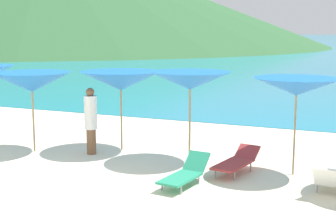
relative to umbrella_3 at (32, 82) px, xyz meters
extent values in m
cube|color=beige|center=(2.22, 6.81, -2.11)|extent=(50.00, 100.00, 0.30)
cylinder|color=#9E7F59|center=(0.00, 0.00, -0.91)|extent=(0.05, 0.05, 2.10)
cone|color=blue|center=(0.00, 0.00, 0.00)|extent=(2.20, 2.20, 0.55)
sphere|color=#9E7F59|center=(0.00, 0.00, 0.17)|extent=(0.07, 0.07, 0.07)
cylinder|color=#9E7F59|center=(2.17, 1.14, -0.90)|extent=(0.05, 0.05, 2.12)
cone|color=blue|center=(2.17, 1.14, 0.02)|extent=(2.36, 2.36, 0.53)
sphere|color=#9E7F59|center=(2.17, 1.14, 0.19)|extent=(0.07, 0.07, 0.07)
cylinder|color=#9E7F59|center=(4.37, 0.81, -0.85)|extent=(0.05, 0.05, 2.22)
cone|color=blue|center=(4.37, 0.81, 0.14)|extent=(2.13, 2.13, 0.46)
sphere|color=#9E7F59|center=(4.37, 0.81, 0.29)|extent=(0.07, 0.07, 0.07)
cylinder|color=#9E7F59|center=(7.07, 0.63, -0.86)|extent=(0.05, 0.05, 2.19)
cone|color=blue|center=(7.07, 0.63, 0.13)|extent=(2.10, 2.10, 0.41)
sphere|color=#9E7F59|center=(7.07, 0.63, 0.26)|extent=(0.07, 0.07, 0.07)
cube|color=#268C66|center=(5.01, -1.40, -1.74)|extent=(0.68, 1.21, 0.05)
cube|color=#268C66|center=(5.10, -0.63, -1.56)|extent=(0.57, 0.49, 0.41)
cylinder|color=gray|center=(4.74, -1.72, -1.87)|extent=(0.04, 0.04, 0.19)
cylinder|color=gray|center=(5.20, -1.78, -1.87)|extent=(0.04, 0.04, 0.19)
cylinder|color=gray|center=(4.83, -0.93, -1.87)|extent=(0.04, 0.04, 0.19)
cylinder|color=gray|center=(5.30, -0.98, -1.87)|extent=(0.04, 0.04, 0.19)
cube|color=white|center=(8.08, -0.14, -1.73)|extent=(0.74, 1.11, 0.05)
cube|color=white|center=(8.01, -0.83, -1.51)|extent=(0.63, 0.45, 0.47)
cylinder|color=gray|center=(7.85, 0.21, -1.86)|extent=(0.04, 0.04, 0.21)
cylinder|color=gray|center=(7.77, -0.52, -1.86)|extent=(0.04, 0.04, 0.21)
cube|color=#A53333|center=(5.78, 0.02, -1.70)|extent=(0.77, 1.36, 0.05)
cube|color=#A53333|center=(5.91, 0.83, -1.57)|extent=(0.60, 0.48, 0.30)
cylinder|color=gray|center=(5.47, -0.36, -1.85)|extent=(0.04, 0.04, 0.23)
cylinder|color=gray|center=(5.95, -0.43, -1.85)|extent=(0.04, 0.04, 0.23)
cylinder|color=gray|center=(5.62, 0.53, -1.85)|extent=(0.04, 0.04, 0.23)
cylinder|color=gray|center=(6.10, 0.46, -1.85)|extent=(0.04, 0.04, 0.23)
cylinder|color=brown|center=(1.64, 0.39, -1.61)|extent=(0.26, 0.26, 0.71)
cylinder|color=white|center=(1.64, 0.39, -0.80)|extent=(0.35, 0.35, 0.92)
sphere|color=brown|center=(1.64, 0.39, -0.24)|extent=(0.23, 0.23, 0.23)
camera|label=1|loc=(8.92, -10.90, 1.40)|focal=52.80mm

